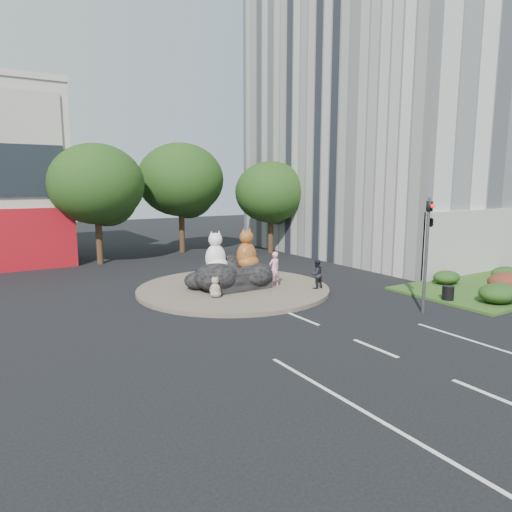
{
  "coord_description": "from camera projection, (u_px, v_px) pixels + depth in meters",
  "views": [
    {
      "loc": [
        -11.32,
        -10.5,
        5.59
      ],
      "look_at": [
        0.5,
        8.54,
        2.0
      ],
      "focal_mm": 32.0,
      "sensor_mm": 36.0,
      "label": 1
    }
  ],
  "objects": [
    {
      "name": "cat_tabby",
      "position": [
        247.0,
        249.0,
        23.87
      ],
      "size": [
        1.53,
        1.4,
        2.18
      ],
      "primitive_type": null,
      "rotation": [
        0.0,
        0.0,
        0.22
      ],
      "color": "#A94723",
      "rests_on": "rock_plinth"
    },
    {
      "name": "tree_mid",
      "position": [
        181.0,
        183.0,
        36.5
      ],
      "size": [
        6.84,
        6.84,
        8.76
      ],
      "color": "#382314",
      "rests_on": "ground"
    },
    {
      "name": "litter_bin",
      "position": [
        448.0,
        293.0,
        21.57
      ],
      "size": [
        0.71,
        0.71,
        0.66
      ],
      "primitive_type": "cylinder",
      "rotation": [
        0.0,
        0.0,
        0.41
      ],
      "color": "black",
      "rests_on": "grass_verge"
    },
    {
      "name": "pedestrian_pink",
      "position": [
        274.0,
        269.0,
        23.91
      ],
      "size": [
        0.72,
        0.52,
        1.85
      ],
      "primitive_type": "imported",
      "rotation": [
        0.0,
        0.0,
        3.26
      ],
      "color": "pink",
      "rests_on": "roundabout_island"
    },
    {
      "name": "office_tower",
      "position": [
        413.0,
        33.0,
        36.66
      ],
      "size": [
        20.0,
        20.0,
        35.0
      ],
      "primitive_type": "cube",
      "color": "silver",
      "rests_on": "ground"
    },
    {
      "name": "traffic_light",
      "position": [
        429.0,
        230.0,
        19.34
      ],
      "size": [
        0.44,
        1.24,
        5.0
      ],
      "color": "#595B60",
      "rests_on": "ground"
    },
    {
      "name": "pedestrian_dark",
      "position": [
        316.0,
        274.0,
        23.5
      ],
      "size": [
        0.76,
        0.61,
        1.51
      ],
      "primitive_type": "imported",
      "rotation": [
        0.0,
        0.0,
        3.2
      ],
      "color": "black",
      "rests_on": "roundabout_island"
    },
    {
      "name": "hedge_back_green",
      "position": [
        447.0,
        277.0,
        25.01
      ],
      "size": [
        1.6,
        1.28,
        0.72
      ],
      "primitive_type": "ellipsoid",
      "color": "#1A3B13",
      "rests_on": "grass_verge"
    },
    {
      "name": "street_lamp",
      "position": [
        429.0,
        200.0,
        28.25
      ],
      "size": [
        2.34,
        0.22,
        8.06
      ],
      "color": "#595B60",
      "rests_on": "ground"
    },
    {
      "name": "hedge_red",
      "position": [
        508.0,
        282.0,
        23.16
      ],
      "size": [
        2.2,
        1.76,
        0.99
      ],
      "primitive_type": "ellipsoid",
      "color": "#541D16",
      "rests_on": "grass_verge"
    },
    {
      "name": "roundabout_island",
      "position": [
        233.0,
        289.0,
        23.96
      ],
      "size": [
        10.0,
        10.0,
        0.2
      ],
      "primitive_type": "cylinder",
      "color": "brown",
      "rests_on": "ground"
    },
    {
      "name": "hedge_near_green",
      "position": [
        498.0,
        293.0,
        21.02
      ],
      "size": [
        2.0,
        1.6,
        0.9
      ],
      "primitive_type": "ellipsoid",
      "color": "#1A3B13",
      "rests_on": "grass_verge"
    },
    {
      "name": "tree_right",
      "position": [
        271.0,
        195.0,
        36.41
      ],
      "size": [
        5.7,
        5.7,
        7.3
      ],
      "color": "#382314",
      "rests_on": "ground"
    },
    {
      "name": "kitten_white",
      "position": [
        262.0,
        278.0,
        24.27
      ],
      "size": [
        0.6,
        0.6,
        0.76
      ],
      "primitive_type": null,
      "rotation": [
        0.0,
        0.0,
        0.84
      ],
      "color": "white",
      "rests_on": "roundabout_island"
    },
    {
      "name": "grass_verge",
      "position": [
        493.0,
        288.0,
        24.34
      ],
      "size": [
        10.0,
        6.0,
        0.12
      ],
      "primitive_type": "cube",
      "color": "#25511B",
      "rests_on": "ground"
    },
    {
      "name": "tree_left",
      "position": [
        97.0,
        188.0,
        31.22
      ],
      "size": [
        6.46,
        6.46,
        8.27
      ],
      "color": "#382314",
      "rests_on": "ground"
    },
    {
      "name": "cat_white",
      "position": [
        216.0,
        251.0,
        23.36
      ],
      "size": [
        1.28,
        1.11,
        2.09
      ],
      "primitive_type": null,
      "rotation": [
        0.0,
        0.0,
        -0.02
      ],
      "color": "white",
      "rests_on": "rock_plinth"
    },
    {
      "name": "rock_plinth",
      "position": [
        233.0,
        278.0,
        23.88
      ],
      "size": [
        3.2,
        2.6,
        0.9
      ],
      "primitive_type": null,
      "color": "black",
      "rests_on": "roundabout_island"
    },
    {
      "name": "ground",
      "position": [
        375.0,
        348.0,
        15.59
      ],
      "size": [
        120.0,
        120.0,
        0.0
      ],
      "primitive_type": "plane",
      "color": "black",
      "rests_on": "ground"
    },
    {
      "name": "kitten_calico",
      "position": [
        215.0,
        287.0,
        21.69
      ],
      "size": [
        0.82,
        0.81,
        1.03
      ],
      "primitive_type": null,
      "rotation": [
        0.0,
        0.0,
        -0.74
      ],
      "color": "beige",
      "rests_on": "roundabout_island"
    },
    {
      "name": "hedge_mid_green",
      "position": [
        506.0,
        274.0,
        25.73
      ],
      "size": [
        1.8,
        1.44,
        0.81
      ],
      "primitive_type": "ellipsoid",
      "color": "#1A3B13",
      "rests_on": "grass_verge"
    }
  ]
}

